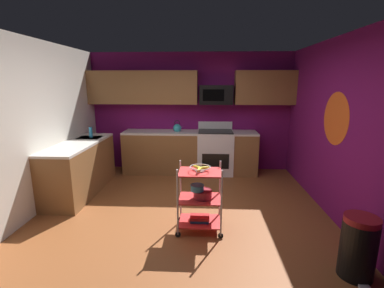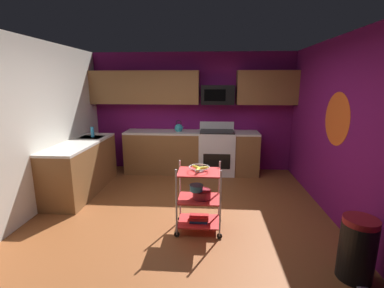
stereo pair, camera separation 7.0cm
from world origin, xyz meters
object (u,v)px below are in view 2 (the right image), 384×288
at_px(fruit_bowl, 199,168).
at_px(mixing_bowl_small, 196,188).
at_px(mixing_bowl_large, 202,194).
at_px(trash_can, 357,249).
at_px(microwave, 218,95).
at_px(oven_range, 217,152).
at_px(book_stack, 199,218).
at_px(dish_soap_bottle, 92,132).
at_px(rolling_cart, 199,198).
at_px(kettle, 179,128).

xyz_separation_m(fruit_bowl, mixing_bowl_small, (-0.04, -0.03, -0.26)).
relative_size(mixing_bowl_large, trash_can, 0.38).
bearing_deg(microwave, oven_range, -89.74).
bearing_deg(book_stack, trash_can, -26.86).
height_order(microwave, mixing_bowl_small, microwave).
relative_size(dish_soap_bottle, trash_can, 0.30).
distance_m(fruit_bowl, mixing_bowl_small, 0.26).
distance_m(microwave, rolling_cart, 2.84).
height_order(mixing_bowl_large, trash_can, trash_can).
height_order(mixing_bowl_small, book_stack, mixing_bowl_small).
bearing_deg(rolling_cart, trash_can, -26.86).
relative_size(microwave, rolling_cart, 0.77).
distance_m(book_stack, dish_soap_bottle, 2.86).
xyz_separation_m(microwave, dish_soap_bottle, (-2.42, -0.86, -0.68)).
relative_size(book_stack, trash_can, 0.39).
bearing_deg(trash_can, oven_range, 112.49).
xyz_separation_m(mixing_bowl_large, dish_soap_bottle, (-2.18, 1.68, 0.50)).
relative_size(kettle, dish_soap_bottle, 1.32).
relative_size(rolling_cart, trash_can, 1.39).
bearing_deg(microwave, fruit_bowl, -96.16).
bearing_deg(mixing_bowl_small, fruit_bowl, 40.44).
bearing_deg(dish_soap_bottle, mixing_bowl_large, -37.62).
bearing_deg(rolling_cart, book_stack, -45.00).
distance_m(mixing_bowl_small, trash_can, 1.86).
bearing_deg(dish_soap_bottle, oven_range, 17.37).
bearing_deg(dish_soap_bottle, microwave, 19.60).
distance_m(fruit_bowl, dish_soap_bottle, 2.73).
bearing_deg(mixing_bowl_small, oven_range, 82.84).
bearing_deg(rolling_cart, microwave, 83.84).
bearing_deg(fruit_bowl, kettle, 102.80).
height_order(rolling_cart, mixing_bowl_small, rolling_cart).
relative_size(fruit_bowl, mixing_bowl_small, 1.49).
distance_m(oven_range, mixing_bowl_large, 2.45).
height_order(kettle, trash_can, kettle).
distance_m(rolling_cart, dish_soap_bottle, 2.78).
bearing_deg(microwave, mixing_bowl_small, -96.86).
distance_m(mixing_bowl_small, dish_soap_bottle, 2.75).
relative_size(oven_range, book_stack, 4.25).
xyz_separation_m(fruit_bowl, kettle, (-0.55, 2.43, 0.12)).
relative_size(oven_range, mixing_bowl_small, 6.04).
bearing_deg(kettle, mixing_bowl_large, -76.43).
distance_m(oven_range, dish_soap_bottle, 2.59).
xyz_separation_m(mixing_bowl_small, trash_can, (1.66, -0.79, -0.29)).
height_order(microwave, kettle, microwave).
xyz_separation_m(oven_range, microwave, (-0.00, 0.10, 1.22)).
relative_size(fruit_bowl, book_stack, 1.05).
xyz_separation_m(mixing_bowl_large, trash_can, (1.59, -0.82, -0.19)).
height_order(fruit_bowl, book_stack, fruit_bowl).
bearing_deg(mixing_bowl_small, microwave, 83.14).
height_order(fruit_bowl, kettle, kettle).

